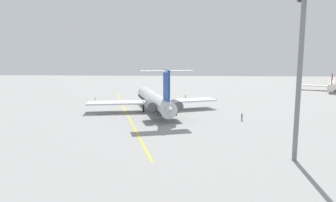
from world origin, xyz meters
name	(u,v)px	position (x,y,z in m)	size (l,w,h in m)	color
ground	(128,109)	(0.00, 0.00, 0.00)	(322.87, 322.87, 0.00)	gray
main_jetliner	(155,100)	(3.37, 8.02, 3.30)	(40.66, 36.51, 12.11)	silver
airliner_far_left	(332,85)	(-54.17, 82.29, 2.45)	(26.14, 26.43, 8.33)	silver
ground_crew_near_nose	(185,96)	(-21.88, 16.37, 1.11)	(0.28, 0.44, 1.75)	black
ground_crew_near_tail	(95,99)	(-12.52, -13.81, 1.14)	(0.45, 0.29, 1.81)	black
ground_crew_portside	(242,116)	(14.03, 30.03, 1.14)	(0.29, 0.46, 1.80)	black
safety_cone_nose	(197,99)	(-21.75, 20.56, 0.28)	(0.40, 0.40, 0.55)	#EA590F
taxiway_centreline	(125,111)	(2.25, -0.45, 0.00)	(86.65, 0.36, 0.01)	gold
light_mast	(300,71)	(41.40, 32.74, 12.91)	(4.00, 0.70, 23.42)	slate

